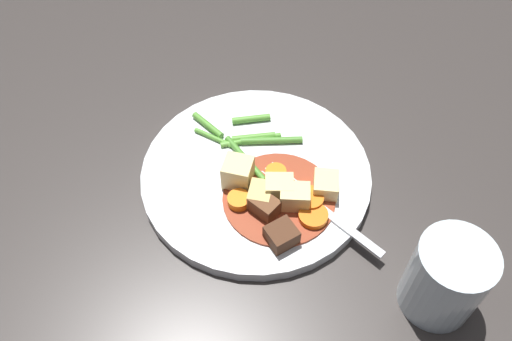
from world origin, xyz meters
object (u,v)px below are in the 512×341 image
at_px(carrot_slice_0, 276,173).
at_px(meat_chunk_1, 282,235).
at_px(potato_chunk_1, 279,189).
at_px(carrot_slice_3, 239,201).
at_px(potato_chunk_3, 295,197).
at_px(potato_chunk_4, 260,196).
at_px(dinner_plate, 256,174).
at_px(potato_chunk_2, 326,185).
at_px(fork, 317,206).
at_px(potato_chunk_0, 238,173).
at_px(water_glass, 446,278).
at_px(carrot_slice_2, 313,216).
at_px(meat_chunk_0, 264,207).
at_px(carrot_slice_1, 310,200).

relative_size(carrot_slice_0, meat_chunk_1, 0.81).
distance_m(carrot_slice_0, meat_chunk_1, 0.09).
bearing_deg(potato_chunk_1, carrot_slice_3, -102.13).
bearing_deg(potato_chunk_3, carrot_slice_3, -116.56).
bearing_deg(potato_chunk_4, dinner_plate, 159.97).
height_order(potato_chunk_2, fork, potato_chunk_2).
xyz_separation_m(potato_chunk_0, water_glass, (0.22, 0.13, 0.01)).
distance_m(carrot_slice_2, meat_chunk_1, 0.05).
relative_size(potato_chunk_1, meat_chunk_1, 1.03).
relative_size(carrot_slice_0, water_glass, 0.26).
xyz_separation_m(meat_chunk_0, water_glass, (0.17, 0.12, 0.02)).
bearing_deg(meat_chunk_0, potato_chunk_0, -170.62).
relative_size(potato_chunk_0, potato_chunk_1, 1.13).
distance_m(carrot_slice_0, water_glass, 0.23).
height_order(carrot_slice_0, meat_chunk_0, meat_chunk_0).
distance_m(carrot_slice_0, potato_chunk_4, 0.04).
bearing_deg(carrot_slice_3, fork, 61.98).
xyz_separation_m(dinner_plate, carrot_slice_0, (0.02, 0.02, 0.01)).
distance_m(potato_chunk_1, potato_chunk_3, 0.02).
bearing_deg(carrot_slice_0, dinner_plate, -135.70).
height_order(potato_chunk_0, potato_chunk_4, potato_chunk_0).
bearing_deg(carrot_slice_0, potato_chunk_3, 0.12).
bearing_deg(meat_chunk_0, carrot_slice_2, 55.33).
height_order(meat_chunk_1, water_glass, water_glass).
height_order(potato_chunk_3, meat_chunk_1, potato_chunk_3).
bearing_deg(carrot_slice_1, potato_chunk_4, -117.56).
distance_m(carrot_slice_0, fork, 0.07).
xyz_separation_m(carrot_slice_3, water_glass, (0.19, 0.14, 0.03)).
xyz_separation_m(potato_chunk_0, meat_chunk_0, (0.05, 0.01, -0.01)).
bearing_deg(meat_chunk_0, dinner_plate, 162.98).
bearing_deg(carrot_slice_1, potato_chunk_0, -135.81).
bearing_deg(carrot_slice_0, meat_chunk_0, -41.16).
distance_m(potato_chunk_4, meat_chunk_0, 0.02).
xyz_separation_m(carrot_slice_1, water_glass, (0.16, 0.06, 0.03)).
height_order(potato_chunk_4, meat_chunk_1, potato_chunk_4).
bearing_deg(potato_chunk_1, carrot_slice_2, 24.25).
distance_m(meat_chunk_0, water_glass, 0.21).
relative_size(carrot_slice_3, potato_chunk_2, 0.80).
relative_size(carrot_slice_0, potato_chunk_2, 0.77).
bearing_deg(potato_chunk_2, carrot_slice_1, -74.69).
bearing_deg(potato_chunk_4, potato_chunk_0, -163.62).
relative_size(meat_chunk_0, fork, 0.18).
xyz_separation_m(carrot_slice_2, potato_chunk_2, (-0.03, 0.03, 0.01)).
bearing_deg(meat_chunk_0, potato_chunk_3, 81.74).
height_order(carrot_slice_1, potato_chunk_4, potato_chunk_4).
xyz_separation_m(potato_chunk_4, meat_chunk_1, (0.06, -0.00, -0.00)).
bearing_deg(potato_chunk_3, dinner_plate, -164.53).
bearing_deg(meat_chunk_1, carrot_slice_2, 101.35).
height_order(carrot_slice_3, potato_chunk_3, potato_chunk_3).
distance_m(potato_chunk_2, meat_chunk_1, 0.09).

